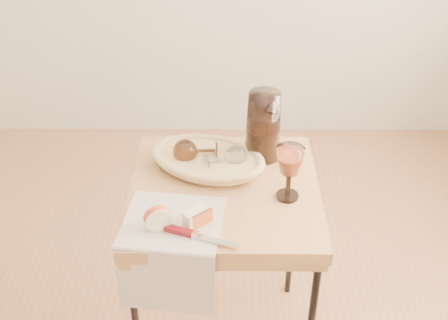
# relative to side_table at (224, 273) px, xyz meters

# --- Properties ---
(side_table) EXTENTS (0.61, 0.61, 0.78)m
(side_table) POSITION_rel_side_table_xyz_m (0.00, 0.00, 0.00)
(side_table) COLOR brown
(side_table) RESTS_ON floor
(tea_towel) EXTENTS (0.32, 0.29, 0.01)m
(tea_towel) POSITION_rel_side_table_xyz_m (-0.15, -0.17, 0.39)
(tea_towel) COLOR white
(tea_towel) RESTS_ON side_table
(bread_basket) EXTENTS (0.41, 0.34, 0.05)m
(bread_basket) POSITION_rel_side_table_xyz_m (-0.06, 0.11, 0.41)
(bread_basket) COLOR #A08154
(bread_basket) RESTS_ON side_table
(goblet_lying_a) EXTENTS (0.14, 0.09, 0.08)m
(goblet_lying_a) POSITION_rel_side_table_xyz_m (-0.09, 0.13, 0.44)
(goblet_lying_a) COLOR brown
(goblet_lying_a) RESTS_ON bread_basket
(goblet_lying_b) EXTENTS (0.14, 0.11, 0.07)m
(goblet_lying_b) POSITION_rel_side_table_xyz_m (-0.00, 0.09, 0.44)
(goblet_lying_b) COLOR white
(goblet_lying_b) RESTS_ON bread_basket
(pitcher) EXTENTS (0.25, 0.29, 0.28)m
(pitcher) POSITION_rel_side_table_xyz_m (0.13, 0.19, 0.51)
(pitcher) COLOR black
(pitcher) RESTS_ON side_table
(wine_goblet) EXTENTS (0.09, 0.09, 0.18)m
(wine_goblet) POSITION_rel_side_table_xyz_m (0.20, -0.05, 0.48)
(wine_goblet) COLOR white
(wine_goblet) RESTS_ON side_table
(apple_half) EXTENTS (0.09, 0.07, 0.08)m
(apple_half) POSITION_rel_side_table_xyz_m (-0.19, -0.20, 0.43)
(apple_half) COLOR red
(apple_half) RESTS_ON tea_towel
(apple_wedge) EXTENTS (0.08, 0.08, 0.05)m
(apple_wedge) POSITION_rel_side_table_xyz_m (-0.08, -0.19, 0.42)
(apple_wedge) COLOR beige
(apple_wedge) RESTS_ON tea_towel
(table_knife) EXTENTS (0.22, 0.10, 0.02)m
(table_knife) POSITION_rel_side_table_xyz_m (-0.07, -0.25, 0.40)
(table_knife) COLOR silver
(table_knife) RESTS_ON tea_towel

